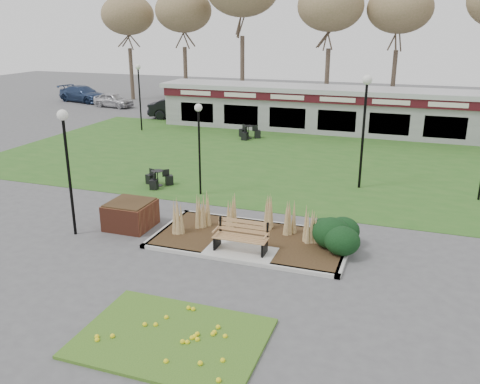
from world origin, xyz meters
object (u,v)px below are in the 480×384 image
(food_pavilion, at_px, (341,110))
(lamp_post_mid_left, at_px, (199,129))
(car_black, at_px, (181,108))
(brick_planter, at_px, (131,214))
(bistro_set_b, at_px, (248,134))
(lamp_post_mid_right, at_px, (365,107))
(lamp_post_near_left, at_px, (66,145))
(park_bench, at_px, (242,236))
(car_blue, at_px, (83,94))
(bistro_set_a, at_px, (158,181))
(lamp_post_far_left, at_px, (139,82))
(car_silver, at_px, (113,100))

(food_pavilion, bearing_deg, lamp_post_mid_left, -103.31)
(car_black, bearing_deg, brick_planter, -171.71)
(food_pavilion, bearing_deg, bistro_set_b, -142.54)
(brick_planter, distance_m, lamp_post_mid_right, 10.57)
(lamp_post_near_left, relative_size, car_black, 0.90)
(food_pavilion, relative_size, lamp_post_near_left, 5.76)
(park_bench, bearing_deg, car_blue, 133.44)
(park_bench, distance_m, lamp_post_near_left, 6.41)
(brick_planter, distance_m, food_pavilion, 19.49)
(lamp_post_mid_right, distance_m, bistro_set_a, 9.44)
(lamp_post_mid_right, height_order, lamp_post_far_left, lamp_post_mid_right)
(lamp_post_far_left, height_order, bistro_set_b, lamp_post_far_left)
(food_pavilion, bearing_deg, car_silver, 168.47)
(brick_planter, xyz_separation_m, bistro_set_b, (-0.65, 15.09, -0.19))
(food_pavilion, xyz_separation_m, lamp_post_mid_right, (2.68, -11.74, 2.07))
(car_silver, distance_m, car_blue, 4.66)
(bistro_set_b, bearing_deg, lamp_post_mid_right, -45.48)
(bistro_set_a, bearing_deg, park_bench, -42.56)
(lamp_post_mid_left, relative_size, bistro_set_b, 2.58)
(bistro_set_a, height_order, car_blue, car_blue)
(car_silver, bearing_deg, car_blue, 76.63)
(park_bench, relative_size, car_black, 0.36)
(lamp_post_near_left, xyz_separation_m, car_silver, (-13.96, 24.20, -2.50))
(park_bench, xyz_separation_m, lamp_post_mid_left, (-3.52, 4.85, 2.20))
(brick_planter, relative_size, lamp_post_far_left, 0.34)
(park_bench, height_order, food_pavilion, food_pavilion)
(lamp_post_mid_right, distance_m, lamp_post_far_left, 17.21)
(bistro_set_a, distance_m, bistro_set_b, 10.59)
(food_pavilion, bearing_deg, lamp_post_far_left, -163.01)
(lamp_post_far_left, bearing_deg, lamp_post_mid_left, -50.43)
(lamp_post_far_left, xyz_separation_m, car_silver, (-7.21, 7.90, -2.56))
(food_pavilion, height_order, lamp_post_mid_right, lamp_post_mid_right)
(brick_planter, relative_size, bistro_set_a, 1.16)
(park_bench, bearing_deg, lamp_post_near_left, -175.67)
(food_pavilion, height_order, car_silver, food_pavilion)
(food_pavilion, xyz_separation_m, car_blue, (-24.14, 5.78, -0.76))
(lamp_post_mid_left, bearing_deg, car_black, 118.17)
(bistro_set_b, relative_size, car_black, 0.31)
(car_black, height_order, car_blue, car_black)
(food_pavilion, distance_m, lamp_post_far_left, 13.29)
(park_bench, relative_size, lamp_post_near_left, 0.40)
(food_pavilion, height_order, lamp_post_far_left, lamp_post_far_left)
(car_blue, bearing_deg, car_black, -97.96)
(park_bench, bearing_deg, lamp_post_mid_right, 71.42)
(lamp_post_far_left, distance_m, car_blue, 15.23)
(brick_planter, relative_size, car_silver, 0.42)
(food_pavilion, distance_m, lamp_post_mid_right, 12.22)
(brick_planter, relative_size, car_blue, 0.30)
(lamp_post_mid_left, bearing_deg, lamp_post_near_left, -113.96)
(brick_planter, bearing_deg, lamp_post_near_left, -140.87)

